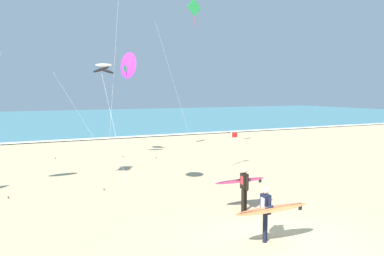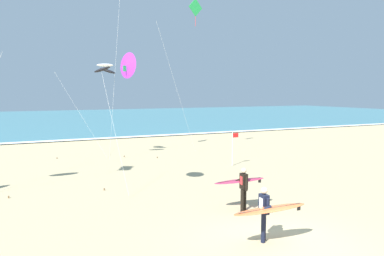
{
  "view_description": "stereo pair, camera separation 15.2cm",
  "coord_description": "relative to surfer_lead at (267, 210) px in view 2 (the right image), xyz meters",
  "views": [
    {
      "loc": [
        -7.67,
        -9.35,
        4.62
      ],
      "look_at": [
        0.35,
        6.89,
        2.93
      ],
      "focal_mm": 37.07,
      "sensor_mm": 36.0,
      "label": 1
    },
    {
      "loc": [
        -7.54,
        -9.41,
        4.62
      ],
      "look_at": [
        0.35,
        6.89,
        2.93
      ],
      "focal_mm": 37.07,
      "sensor_mm": 36.0,
      "label": 2
    }
  ],
  "objects": [
    {
      "name": "ground_plane",
      "position": [
        0.41,
        -0.11,
        -1.05
      ],
      "size": [
        160.0,
        160.0,
        0.0
      ],
      "primitive_type": "plane",
      "color": "tan"
    },
    {
      "name": "ocean_water",
      "position": [
        0.41,
        58.18,
        -1.01
      ],
      "size": [
        160.0,
        60.0,
        0.08
      ],
      "primitive_type": "cube",
      "color": "teal",
      "rests_on": "ground"
    },
    {
      "name": "shoreline_foam",
      "position": [
        0.41,
        28.48,
        -0.96
      ],
      "size": [
        160.0,
        1.2,
        0.01
      ],
      "primitive_type": "cube",
      "color": "white",
      "rests_on": "ocean_water"
    },
    {
      "name": "surfer_lead",
      "position": [
        0.0,
        0.0,
        0.0
      ],
      "size": [
        2.45,
        1.03,
        1.71
      ],
      "color": "black",
      "rests_on": "ground"
    },
    {
      "name": "surfer_trailing",
      "position": [
        1.18,
        3.21,
        -0.01
      ],
      "size": [
        2.18,
        1.01,
        1.71
      ],
      "color": "black",
      "rests_on": "ground"
    },
    {
      "name": "kite_delta_violet_far",
      "position": [
        -2.27,
        6.8,
        4.63
      ],
      "size": [
        0.97,
        2.41,
        6.26
      ],
      "color": "purple",
      "rests_on": "ground"
    },
    {
      "name": "kite_diamond_emerald_high",
      "position": [
        5.8,
        16.82,
        9.25
      ],
      "size": [
        4.06,
        1.12,
        11.32
      ],
      "color": "green",
      "rests_on": "ground"
    },
    {
      "name": "kite_arc_ivory_distant",
      "position": [
        -0.71,
        17.2,
        5.08
      ],
      "size": [
        4.1,
        2.73,
        6.46
      ],
      "color": "black",
      "rests_on": "ground"
    },
    {
      "name": "lifeguard_flag",
      "position": [
        5.78,
        11.28,
        0.22
      ],
      "size": [
        0.45,
        0.05,
        2.1
      ],
      "color": "silver",
      "rests_on": "ground"
    }
  ]
}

